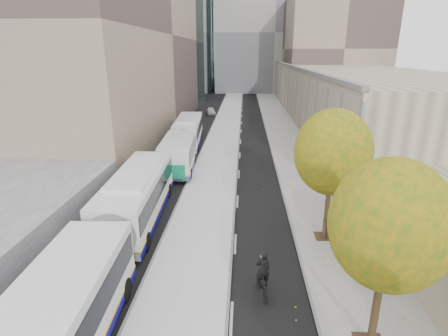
# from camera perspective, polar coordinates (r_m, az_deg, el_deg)

# --- Properties ---
(bus_platform) EXTENTS (4.25, 150.00, 0.15)m
(bus_platform) POSITION_cam_1_polar(r_m,az_deg,el_deg) (42.02, -0.35, 4.13)
(bus_platform) COLOR silver
(bus_platform) RESTS_ON ground
(sidewalk) EXTENTS (4.75, 150.00, 0.08)m
(sidewalk) POSITION_cam_1_polar(r_m,az_deg,el_deg) (42.29, 10.56, 3.86)
(sidewalk) COLOR gray
(sidewalk) RESTS_ON ground
(building_tan) EXTENTS (18.00, 92.00, 8.00)m
(building_tan) POSITION_cam_1_polar(r_m,az_deg,el_deg) (71.91, 17.19, 12.51)
(building_tan) COLOR gray
(building_tan) RESTS_ON ground
(building_midrise) EXTENTS (24.00, 46.00, 25.00)m
(building_midrise) POSITION_cam_1_polar(r_m,az_deg,el_deg) (51.27, -22.51, 19.43)
(building_midrise) COLOR gray
(building_midrise) RESTS_ON ground
(building_far_block) EXTENTS (30.00, 18.00, 30.00)m
(building_far_block) POSITION_cam_1_polar(r_m,az_deg,el_deg) (101.99, 7.90, 20.85)
(building_far_block) COLOR gray
(building_far_block) RESTS_ON ground
(bus_shelter) EXTENTS (1.90, 4.40, 2.53)m
(bus_shelter) POSITION_cam_1_polar(r_m,az_deg,el_deg) (19.81, 23.78, -7.97)
(bus_shelter) COLOR #383A3F
(bus_shelter) RESTS_ON sidewalk
(tree_b) EXTENTS (4.00, 4.00, 6.97)m
(tree_b) POSITION_cam_1_polar(r_m,az_deg,el_deg) (12.90, 25.45, -8.44)
(tree_b) COLOR black
(tree_b) RESTS_ON sidewalk
(tree_c) EXTENTS (4.20, 4.20, 7.28)m
(tree_c) POSITION_cam_1_polar(r_m,az_deg,el_deg) (19.95, 17.35, 2.42)
(tree_c) COLOR black
(tree_c) RESTS_ON sidewalk
(bus_near) EXTENTS (3.62, 19.17, 3.18)m
(bus_near) POSITION_cam_1_polar(r_m,az_deg,el_deg) (19.36, -16.97, -9.26)
(bus_near) COLOR silver
(bus_near) RESTS_ON ground
(bus_far) EXTENTS (3.78, 18.53, 3.07)m
(bus_far) POSITION_cam_1_polar(r_m,az_deg,el_deg) (37.32, -6.43, 4.71)
(bus_far) COLOR silver
(bus_far) RESTS_ON ground
(cyclist) EXTENTS (0.90, 1.84, 2.27)m
(cyclist) POSITION_cam_1_polar(r_m,az_deg,el_deg) (16.42, 6.30, -17.60)
(cyclist) COLOR black
(cyclist) RESTS_ON ground
(distant_car) EXTENTS (2.09, 3.76, 1.21)m
(distant_car) POSITION_cam_1_polar(r_m,az_deg,el_deg) (61.95, -2.18, 9.29)
(distant_car) COLOR #BBBBBB
(distant_car) RESTS_ON ground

